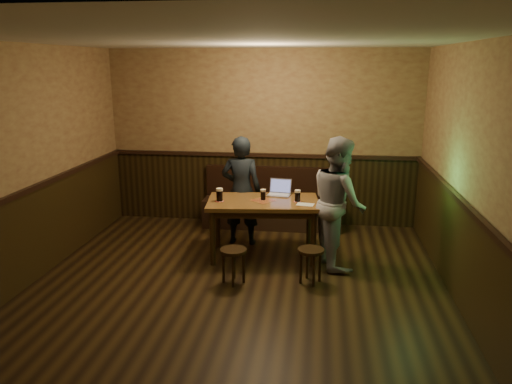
{
  "coord_description": "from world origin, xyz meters",
  "views": [
    {
      "loc": [
        0.93,
        -4.95,
        2.57
      ],
      "look_at": [
        0.11,
        1.34,
        0.93
      ],
      "focal_mm": 35.0,
      "sensor_mm": 36.0,
      "label": 1
    }
  ],
  "objects_px": {
    "pint_right": "(298,196)",
    "person_grey": "(339,202)",
    "pint_left": "(220,195)",
    "laptop": "(280,191)",
    "stool_right": "(311,256)",
    "pint_mid": "(263,195)",
    "pub_table": "(263,208)",
    "person_suit": "(241,191)",
    "stool_left": "(233,256)",
    "bench": "(272,207)"
  },
  "relations": [
    {
      "from": "person_grey",
      "to": "pint_left",
      "type": "bearing_deg",
      "value": 72.0
    },
    {
      "from": "pint_right",
      "to": "person_grey",
      "type": "bearing_deg",
      "value": -16.61
    },
    {
      "from": "bench",
      "to": "stool_left",
      "type": "height_order",
      "value": "bench"
    },
    {
      "from": "stool_right",
      "to": "pint_left",
      "type": "bearing_deg",
      "value": 151.68
    },
    {
      "from": "pub_table",
      "to": "pint_mid",
      "type": "bearing_deg",
      "value": 91.19
    },
    {
      "from": "pint_right",
      "to": "person_suit",
      "type": "distance_m",
      "value": 0.96
    },
    {
      "from": "stool_right",
      "to": "pint_right",
      "type": "height_order",
      "value": "pint_right"
    },
    {
      "from": "person_suit",
      "to": "pint_left",
      "type": "bearing_deg",
      "value": 73.32
    },
    {
      "from": "pint_right",
      "to": "laptop",
      "type": "distance_m",
      "value": 0.42
    },
    {
      "from": "pint_left",
      "to": "pint_mid",
      "type": "bearing_deg",
      "value": 13.59
    },
    {
      "from": "stool_right",
      "to": "pint_mid",
      "type": "xyz_separation_m",
      "value": [
        -0.67,
        0.8,
        0.52
      ]
    },
    {
      "from": "pint_left",
      "to": "bench",
      "type": "bearing_deg",
      "value": 68.27
    },
    {
      "from": "stool_right",
      "to": "person_grey",
      "type": "distance_m",
      "value": 0.86
    },
    {
      "from": "bench",
      "to": "laptop",
      "type": "relative_size",
      "value": 6.49
    },
    {
      "from": "pint_mid",
      "to": "stool_right",
      "type": "bearing_deg",
      "value": -50.18
    },
    {
      "from": "pint_left",
      "to": "laptop",
      "type": "relative_size",
      "value": 0.53
    },
    {
      "from": "stool_left",
      "to": "pint_left",
      "type": "height_order",
      "value": "pint_left"
    },
    {
      "from": "pub_table",
      "to": "laptop",
      "type": "distance_m",
      "value": 0.41
    },
    {
      "from": "pint_mid",
      "to": "pint_right",
      "type": "relative_size",
      "value": 0.93
    },
    {
      "from": "bench",
      "to": "stool_right",
      "type": "bearing_deg",
      "value": -72.32
    },
    {
      "from": "pint_left",
      "to": "stool_left",
      "type": "bearing_deg",
      "value": -68.04
    },
    {
      "from": "pint_mid",
      "to": "person_grey",
      "type": "height_order",
      "value": "person_grey"
    },
    {
      "from": "pint_mid",
      "to": "laptop",
      "type": "distance_m",
      "value": 0.36
    },
    {
      "from": "pint_mid",
      "to": "laptop",
      "type": "relative_size",
      "value": 0.44
    },
    {
      "from": "stool_right",
      "to": "person_grey",
      "type": "xyz_separation_m",
      "value": [
        0.33,
        0.62,
        0.5
      ]
    },
    {
      "from": "bench",
      "to": "pint_mid",
      "type": "relative_size",
      "value": 14.75
    },
    {
      "from": "pint_mid",
      "to": "person_suit",
      "type": "distance_m",
      "value": 0.59
    },
    {
      "from": "pint_left",
      "to": "pint_mid",
      "type": "height_order",
      "value": "pint_left"
    },
    {
      "from": "laptop",
      "to": "pub_table",
      "type": "bearing_deg",
      "value": -112.76
    },
    {
      "from": "pub_table",
      "to": "pint_right",
      "type": "relative_size",
      "value": 9.7
    },
    {
      "from": "pub_table",
      "to": "pint_left",
      "type": "relative_size",
      "value": 8.68
    },
    {
      "from": "pint_mid",
      "to": "laptop",
      "type": "bearing_deg",
      "value": 56.86
    },
    {
      "from": "pint_left",
      "to": "laptop",
      "type": "height_order",
      "value": "laptop"
    },
    {
      "from": "stool_left",
      "to": "pint_right",
      "type": "height_order",
      "value": "pint_right"
    },
    {
      "from": "stool_left",
      "to": "pub_table",
      "type": "bearing_deg",
      "value": 74.83
    },
    {
      "from": "pub_table",
      "to": "pint_left",
      "type": "distance_m",
      "value": 0.61
    },
    {
      "from": "stool_right",
      "to": "pint_right",
      "type": "bearing_deg",
      "value": 104.84
    },
    {
      "from": "laptop",
      "to": "person_suit",
      "type": "relative_size",
      "value": 0.21
    },
    {
      "from": "bench",
      "to": "stool_left",
      "type": "xyz_separation_m",
      "value": [
        -0.25,
        -2.22,
        0.03
      ]
    },
    {
      "from": "pint_right",
      "to": "pint_left",
      "type": "bearing_deg",
      "value": -173.6
    },
    {
      "from": "bench",
      "to": "stool_left",
      "type": "relative_size",
      "value": 5.11
    },
    {
      "from": "bench",
      "to": "pint_right",
      "type": "bearing_deg",
      "value": -70.66
    },
    {
      "from": "pint_left",
      "to": "person_grey",
      "type": "height_order",
      "value": "person_grey"
    },
    {
      "from": "pint_mid",
      "to": "person_suit",
      "type": "relative_size",
      "value": 0.09
    },
    {
      "from": "stool_right",
      "to": "pint_left",
      "type": "xyz_separation_m",
      "value": [
        -1.23,
        0.67,
        0.54
      ]
    },
    {
      "from": "stool_left",
      "to": "person_grey",
      "type": "bearing_deg",
      "value": 31.16
    },
    {
      "from": "person_grey",
      "to": "stool_right",
      "type": "bearing_deg",
      "value": 135.82
    },
    {
      "from": "stool_right",
      "to": "laptop",
      "type": "xyz_separation_m",
      "value": [
        -0.47,
        1.1,
        0.5
      ]
    },
    {
      "from": "bench",
      "to": "laptop",
      "type": "height_order",
      "value": "laptop"
    },
    {
      "from": "pub_table",
      "to": "person_suit",
      "type": "height_order",
      "value": "person_suit"
    }
  ]
}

